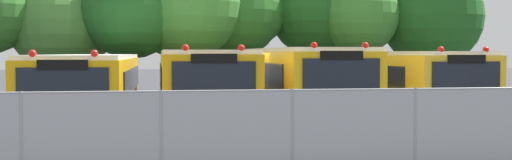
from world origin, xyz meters
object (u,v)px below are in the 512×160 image
tree_4 (239,12)px  tree_2 (132,6)px  school_bus_2 (301,84)px  tree_5 (315,12)px  tree_7 (428,16)px  tree_6 (360,15)px  school_bus_0 (90,89)px  school_bus_1 (201,86)px  tree_1 (65,20)px  tree_3 (187,3)px  school_bus_3 (401,85)px  traffic_cone (464,144)px

tree_4 → tree_2: bearing=-159.8°
school_bus_2 → tree_5: (3.11, 10.26, 3.06)m
tree_7 → tree_6: bearing=-176.7°
school_bus_0 → tree_2: bearing=-96.1°
tree_6 → school_bus_1: bearing=-132.4°
school_bus_1 → tree_1: 11.25m
school_bus_1 → school_bus_2: school_bus_2 is taller
school_bus_2 → tree_1: bearing=-46.5°
tree_6 → tree_3: bearing=-178.1°
tree_4 → school_bus_1: bearing=-104.7°
school_bus_3 → tree_7: 10.74m
tree_6 → school_bus_3: bearing=-99.5°
tree_7 → tree_4: bearing=174.6°
school_bus_3 → tree_7: bearing=-120.0°
school_bus_3 → tree_7: size_ratio=1.37×
tree_5 → tree_1: bearing=-176.0°
tree_1 → tree_3: tree_3 is taller
school_bus_2 → tree_3: size_ratio=1.38×
school_bus_1 → school_bus_2: (3.32, 0.16, 0.04)m
school_bus_2 → tree_2: size_ratio=1.51×
tree_5 → tree_3: bearing=-166.2°
school_bus_3 → tree_5: (-0.42, 10.15, 3.11)m
school_bus_0 → tree_1: 10.04m
tree_2 → tree_4: 5.36m
school_bus_3 → tree_2: 12.64m
tree_1 → tree_4: (7.99, 0.61, 0.50)m
tree_1 → school_bus_0: bearing=-79.1°
tree_3 → tree_6: size_ratio=1.17×
tree_6 → tree_7: tree_7 is taller
school_bus_0 → tree_2: (1.12, 8.29, 3.18)m
tree_2 → tree_6: bearing=4.2°
tree_3 → tree_5: tree_3 is taller
tree_4 → school_bus_2: bearing=-86.3°
tree_5 → tree_4: bearing=-176.8°
school_bus_3 → traffic_cone: size_ratio=13.95×
tree_1 → tree_2: bearing=-22.7°
school_bus_1 → tree_3: tree_3 is taller
school_bus_3 → tree_3: 11.43m
tree_4 → tree_7: bearing=-5.4°
tree_4 → school_bus_3: bearing=-67.2°
school_bus_0 → school_bus_2: 6.79m
school_bus_0 → tree_7: (15.30, 9.27, 2.92)m
tree_6 → tree_5: bearing=146.1°
school_bus_1 → tree_7: bearing=-140.7°
tree_5 → school_bus_3: bearing=-87.6°
tree_3 → traffic_cone: (5.65, -15.38, -4.41)m
school_bus_1 → school_bus_2: bearing=-176.3°
tree_3 → tree_4: bearing=27.5°
school_bus_3 → tree_4: bearing=-68.4°
tree_4 → traffic_cone: bearing=-79.6°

